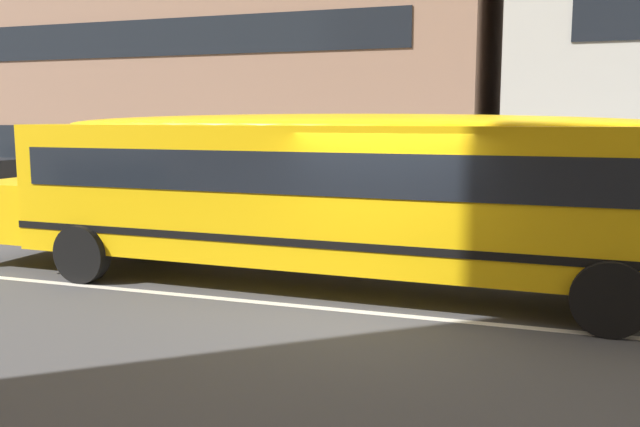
# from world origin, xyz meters

# --- Properties ---
(ground_plane) EXTENTS (400.00, 400.00, 0.00)m
(ground_plane) POSITION_xyz_m (0.00, 0.00, 0.00)
(ground_plane) COLOR #424244
(sidewalk_far) EXTENTS (120.00, 3.00, 0.01)m
(sidewalk_far) POSITION_xyz_m (0.00, 7.96, 0.01)
(sidewalk_far) COLOR gray
(sidewalk_far) RESTS_ON ground_plane
(lane_centreline) EXTENTS (110.00, 0.16, 0.01)m
(lane_centreline) POSITION_xyz_m (0.00, 0.00, 0.00)
(lane_centreline) COLOR silver
(lane_centreline) RESTS_ON ground_plane
(school_bus) EXTENTS (12.44, 3.14, 2.77)m
(school_bus) POSITION_xyz_m (-1.25, 1.29, 1.64)
(school_bus) COLOR yellow
(school_bus) RESTS_ON ground_plane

